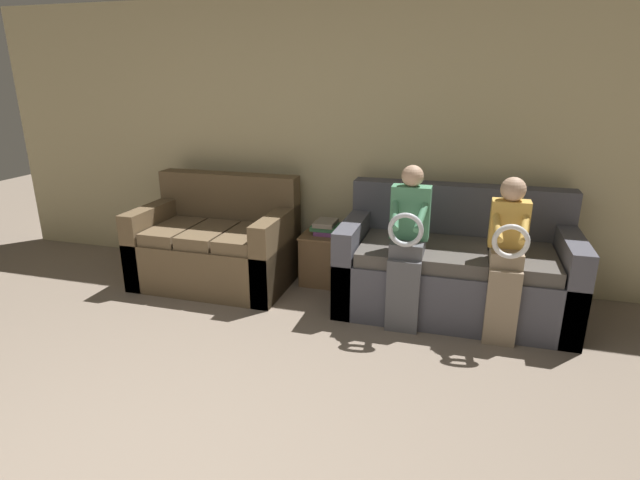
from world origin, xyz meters
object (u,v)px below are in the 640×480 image
at_px(side_shelf, 327,256).
at_px(child_right_seated, 507,251).
at_px(couch_main, 454,269).
at_px(couch_side, 217,246).
at_px(book_stack, 327,227).
at_px(child_left_seated, 408,241).

bearing_deg(side_shelf, child_right_seated, -23.81).
relative_size(couch_main, couch_side, 1.32).
bearing_deg(side_shelf, book_stack, 130.22).
distance_m(couch_main, side_shelf, 1.20).
xyz_separation_m(child_right_seated, side_shelf, (-1.52, 0.67, -0.43)).
distance_m(side_shelf, book_stack, 0.29).
height_order(couch_side, child_right_seated, child_right_seated).
xyz_separation_m(couch_side, child_right_seated, (2.50, -0.38, 0.32)).
xyz_separation_m(couch_main, side_shelf, (-1.17, 0.26, -0.10)).
xyz_separation_m(child_left_seated, side_shelf, (-0.81, 0.67, -0.44)).
relative_size(couch_main, side_shelf, 3.89).
bearing_deg(couch_main, couch_side, -179.25).
height_order(couch_main, child_right_seated, child_right_seated).
distance_m(child_right_seated, side_shelf, 1.71).
height_order(child_right_seated, side_shelf, child_right_seated).
distance_m(child_left_seated, book_stack, 1.07).
distance_m(couch_main, child_left_seated, 0.64).
bearing_deg(child_right_seated, couch_side, 171.35).
bearing_deg(child_right_seated, book_stack, 156.08).
relative_size(couch_main, child_left_seated, 1.48).
distance_m(couch_side, child_right_seated, 2.55).
height_order(couch_main, book_stack, couch_main).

